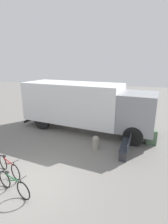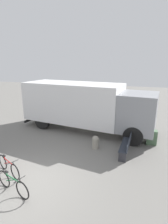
% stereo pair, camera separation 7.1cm
% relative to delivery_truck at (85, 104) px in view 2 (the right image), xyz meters
% --- Properties ---
extents(ground_plane, '(60.00, 60.00, 0.00)m').
position_rel_delivery_truck_xyz_m(ground_plane, '(-0.45, -5.98, -1.75)').
color(ground_plane, slate).
extents(delivery_truck, '(8.86, 3.66, 3.09)m').
position_rel_delivery_truck_xyz_m(delivery_truck, '(0.00, 0.00, 0.00)').
color(delivery_truck, white).
rests_on(delivery_truck, ground).
extents(park_bench, '(0.52, 1.97, 0.85)m').
position_rel_delivery_truck_xyz_m(park_bench, '(2.94, -2.51, -1.26)').
color(park_bench, '#282D38').
rests_on(park_bench, ground).
extents(bicycle_middle, '(1.57, 0.77, 0.75)m').
position_rel_delivery_truck_xyz_m(bicycle_middle, '(-1.49, -5.67, -1.39)').
color(bicycle_middle, black).
rests_on(bicycle_middle, ground).
extents(bicycle_far, '(1.64, 0.62, 0.75)m').
position_rel_delivery_truck_xyz_m(bicycle_far, '(-0.62, -6.51, -1.39)').
color(bicycle_far, black).
rests_on(bicycle_far, ground).
extents(bollard_near_bench, '(0.36, 0.36, 0.71)m').
position_rel_delivery_truck_xyz_m(bollard_near_bench, '(1.34, -2.50, -1.37)').
color(bollard_near_bench, gray).
rests_on(bollard_near_bench, ground).
extents(utility_box, '(0.54, 0.38, 0.80)m').
position_rel_delivery_truck_xyz_m(utility_box, '(4.18, -1.09, -1.34)').
color(utility_box, '#4C6B4C').
rests_on(utility_box, ground).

